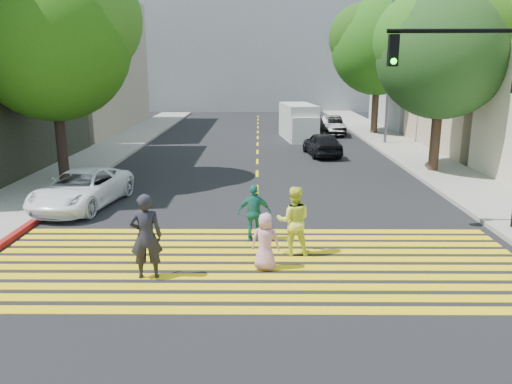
{
  "coord_description": "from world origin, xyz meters",
  "views": [
    {
      "loc": [
        0.07,
        -10.32,
        4.75
      ],
      "look_at": [
        0.0,
        3.0,
        1.4
      ],
      "focal_mm": 35.0,
      "sensor_mm": 36.0,
      "label": 1
    }
  ],
  "objects_px": {
    "dark_car_near": "(322,144)",
    "pedestrian_man": "(146,236)",
    "pedestrian_child": "(265,241)",
    "pedestrian_extra": "(255,213)",
    "silver_car": "(299,121)",
    "dark_car_parked": "(330,125)",
    "white_sedan": "(82,189)",
    "tree_right_near": "(445,46)",
    "tree_left": "(53,34)",
    "white_van": "(299,123)",
    "traffic_signal": "(489,96)",
    "tree_right_far": "(380,42)",
    "pedestrian_woman": "(294,221)"
  },
  "relations": [
    {
      "from": "tree_right_far",
      "to": "dark_car_near",
      "type": "distance_m",
      "value": 11.69
    },
    {
      "from": "tree_right_near",
      "to": "dark_car_parked",
      "type": "distance_m",
      "value": 14.4
    },
    {
      "from": "tree_left",
      "to": "pedestrian_extra",
      "type": "bearing_deg",
      "value": -41.88
    },
    {
      "from": "tree_right_far",
      "to": "traffic_signal",
      "type": "xyz_separation_m",
      "value": [
        -1.97,
        -21.85,
        -2.48
      ]
    },
    {
      "from": "pedestrian_child",
      "to": "white_van",
      "type": "height_order",
      "value": "white_van"
    },
    {
      "from": "dark_car_near",
      "to": "dark_car_parked",
      "type": "relative_size",
      "value": 0.94
    },
    {
      "from": "tree_right_near",
      "to": "dark_car_parked",
      "type": "bearing_deg",
      "value": 102.66
    },
    {
      "from": "traffic_signal",
      "to": "pedestrian_child",
      "type": "bearing_deg",
      "value": -153.6
    },
    {
      "from": "pedestrian_extra",
      "to": "dark_car_near",
      "type": "height_order",
      "value": "pedestrian_extra"
    },
    {
      "from": "pedestrian_child",
      "to": "white_sedan",
      "type": "distance_m",
      "value": 8.38
    },
    {
      "from": "pedestrian_woman",
      "to": "tree_right_far",
      "type": "bearing_deg",
      "value": -106.49
    },
    {
      "from": "dark_car_near",
      "to": "silver_car",
      "type": "relative_size",
      "value": 0.93
    },
    {
      "from": "white_van",
      "to": "tree_right_near",
      "type": "bearing_deg",
      "value": -70.46
    },
    {
      "from": "pedestrian_extra",
      "to": "pedestrian_woman",
      "type": "bearing_deg",
      "value": 134.84
    },
    {
      "from": "white_sedan",
      "to": "dark_car_parked",
      "type": "xyz_separation_m",
      "value": [
        11.28,
        18.97,
        0.04
      ]
    },
    {
      "from": "traffic_signal",
      "to": "tree_right_far",
      "type": "bearing_deg",
      "value": 86.61
    },
    {
      "from": "pedestrian_woman",
      "to": "pedestrian_child",
      "type": "relative_size",
      "value": 1.29
    },
    {
      "from": "pedestrian_man",
      "to": "pedestrian_woman",
      "type": "xyz_separation_m",
      "value": [
        3.47,
        1.52,
        -0.1
      ]
    },
    {
      "from": "white_sedan",
      "to": "tree_left",
      "type": "bearing_deg",
      "value": 126.84
    },
    {
      "from": "tree_right_near",
      "to": "white_sedan",
      "type": "distance_m",
      "value": 16.16
    },
    {
      "from": "pedestrian_woman",
      "to": "pedestrian_child",
      "type": "xyz_separation_m",
      "value": [
        -0.74,
        -1.01,
        -0.2
      ]
    },
    {
      "from": "pedestrian_child",
      "to": "silver_car",
      "type": "bearing_deg",
      "value": -85.12
    },
    {
      "from": "pedestrian_child",
      "to": "pedestrian_extra",
      "type": "bearing_deg",
      "value": -71.53
    },
    {
      "from": "pedestrian_child",
      "to": "pedestrian_extra",
      "type": "xyz_separation_m",
      "value": [
        -0.28,
        2.08,
        0.1
      ]
    },
    {
      "from": "tree_left",
      "to": "white_sedan",
      "type": "xyz_separation_m",
      "value": [
        1.94,
        -3.72,
        -5.36
      ]
    },
    {
      "from": "tree_right_far",
      "to": "white_van",
      "type": "distance_m",
      "value": 8.19
    },
    {
      "from": "white_van",
      "to": "tree_right_far",
      "type": "bearing_deg",
      "value": 16.89
    },
    {
      "from": "tree_left",
      "to": "pedestrian_child",
      "type": "bearing_deg",
      "value": -48.2
    },
    {
      "from": "pedestrian_man",
      "to": "pedestrian_child",
      "type": "height_order",
      "value": "pedestrian_man"
    },
    {
      "from": "pedestrian_man",
      "to": "dark_car_parked",
      "type": "xyz_separation_m",
      "value": [
        7.69,
        25.0,
        -0.33
      ]
    },
    {
      "from": "pedestrian_extra",
      "to": "white_van",
      "type": "relative_size",
      "value": 0.31
    },
    {
      "from": "tree_right_near",
      "to": "traffic_signal",
      "type": "bearing_deg",
      "value": -101.23
    },
    {
      "from": "pedestrian_child",
      "to": "dark_car_near",
      "type": "height_order",
      "value": "pedestrian_child"
    },
    {
      "from": "tree_right_far",
      "to": "pedestrian_child",
      "type": "height_order",
      "value": "tree_right_far"
    },
    {
      "from": "pedestrian_woman",
      "to": "pedestrian_child",
      "type": "height_order",
      "value": "pedestrian_woman"
    },
    {
      "from": "dark_car_near",
      "to": "pedestrian_man",
      "type": "bearing_deg",
      "value": 62.64
    },
    {
      "from": "pedestrian_child",
      "to": "silver_car",
      "type": "height_order",
      "value": "pedestrian_child"
    },
    {
      "from": "tree_right_near",
      "to": "pedestrian_woman",
      "type": "height_order",
      "value": "tree_right_near"
    },
    {
      "from": "pedestrian_woman",
      "to": "pedestrian_extra",
      "type": "distance_m",
      "value": 1.48
    },
    {
      "from": "pedestrian_child",
      "to": "white_van",
      "type": "distance_m",
      "value": 22.37
    },
    {
      "from": "tree_left",
      "to": "dark_car_near",
      "type": "bearing_deg",
      "value": 29.7
    },
    {
      "from": "tree_right_near",
      "to": "pedestrian_extra",
      "type": "distance_m",
      "value": 13.25
    },
    {
      "from": "white_van",
      "to": "pedestrian_extra",
      "type": "bearing_deg",
      "value": -104.69
    },
    {
      "from": "tree_right_near",
      "to": "pedestrian_extra",
      "type": "bearing_deg",
      "value": -131.7
    },
    {
      "from": "white_sedan",
      "to": "silver_car",
      "type": "xyz_separation_m",
      "value": [
        9.26,
        22.42,
        -0.04
      ]
    },
    {
      "from": "tree_right_far",
      "to": "traffic_signal",
      "type": "bearing_deg",
      "value": -95.14
    },
    {
      "from": "pedestrian_child",
      "to": "dark_car_parked",
      "type": "bearing_deg",
      "value": -90.57
    },
    {
      "from": "pedestrian_woman",
      "to": "white_sedan",
      "type": "distance_m",
      "value": 8.37
    },
    {
      "from": "pedestrian_man",
      "to": "dark_car_parked",
      "type": "height_order",
      "value": "pedestrian_man"
    },
    {
      "from": "white_sedan",
      "to": "tree_right_near",
      "type": "bearing_deg",
      "value": 31.35
    }
  ]
}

